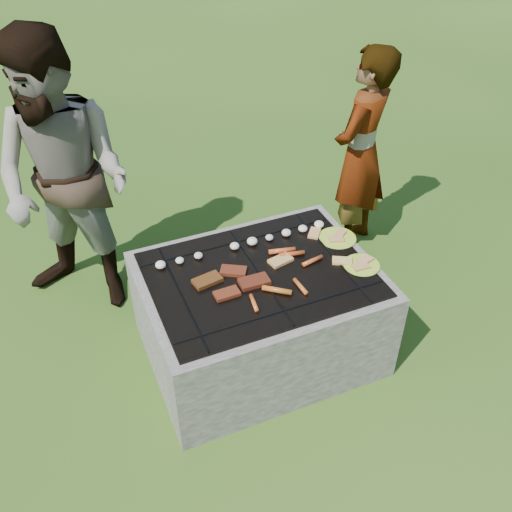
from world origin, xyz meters
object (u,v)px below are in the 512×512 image
(plate_far, at_px, (337,238))
(plate_near, at_px, (362,265))
(cook, at_px, (360,154))
(fire_pit, at_px, (259,316))
(bystander, at_px, (65,183))

(plate_far, xyz_separation_m, plate_near, (0.00, -0.28, 0.00))
(plate_near, xyz_separation_m, cook, (0.52, 0.91, 0.14))
(fire_pit, bearing_deg, plate_far, 12.22)
(fire_pit, xyz_separation_m, cook, (1.08, 0.75, 0.47))
(fire_pit, xyz_separation_m, plate_near, (0.56, -0.16, 0.33))
(plate_near, relative_size, bystander, 0.15)
(plate_far, xyz_separation_m, cook, (0.52, 0.63, 0.14))
(plate_near, height_order, bystander, bystander)
(fire_pit, distance_m, plate_near, 0.67)
(plate_far, bearing_deg, plate_near, -89.81)
(fire_pit, xyz_separation_m, plate_far, (0.56, 0.12, 0.33))
(fire_pit, distance_m, bystander, 1.39)
(fire_pit, bearing_deg, bystander, 133.58)
(plate_far, relative_size, plate_near, 1.07)
(plate_far, distance_m, cook, 0.83)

